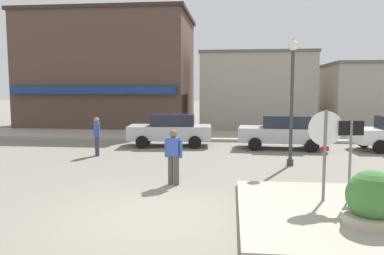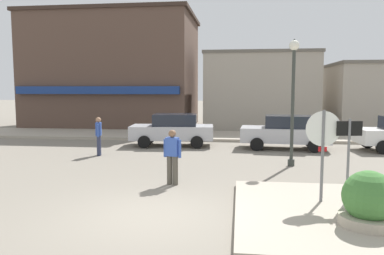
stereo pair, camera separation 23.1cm
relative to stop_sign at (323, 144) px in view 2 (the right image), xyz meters
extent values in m
plane|color=gray|center=(-3.83, -1.08, -1.52)|extent=(160.00, 160.00, 0.00)
cube|color=#A89E8C|center=(-3.83, 12.62, -1.44)|extent=(80.00, 4.00, 0.15)
cylinder|color=slate|center=(0.00, -0.01, -0.37)|extent=(0.07, 0.07, 2.30)
cylinder|color=red|center=(0.00, 0.01, 0.35)|extent=(0.75, 0.12, 0.76)
cylinder|color=white|center=(0.00, 0.00, 0.35)|extent=(0.81, 0.12, 0.82)
cube|color=red|center=(0.00, 0.01, -0.13)|extent=(0.20, 0.04, 0.11)
cylinder|color=slate|center=(0.58, 0.02, -0.47)|extent=(0.06, 0.06, 2.10)
cube|color=black|center=(0.58, 0.03, 0.36)|extent=(0.60, 0.10, 0.34)
cube|color=white|center=(0.58, 0.03, 0.36)|extent=(0.54, 0.08, 0.29)
cube|color=black|center=(0.58, 0.04, 0.36)|extent=(0.34, 0.05, 0.08)
cylinder|color=#ADA38E|center=(0.57, -1.50, -1.34)|extent=(1.10, 1.10, 0.35)
sphere|color=#427A38|center=(0.57, -1.50, -0.79)|extent=(1.00, 1.00, 1.00)
cylinder|color=#333833|center=(-0.04, 4.81, 0.58)|extent=(0.12, 0.12, 4.20)
cylinder|color=#333833|center=(-0.04, 4.81, -1.40)|extent=(0.24, 0.24, 0.24)
sphere|color=white|center=(-0.04, 4.81, 2.79)|extent=(0.36, 0.36, 0.36)
cone|color=#333833|center=(-0.04, 4.81, 2.94)|extent=(0.32, 0.32, 0.18)
cube|color=#B7B7BC|center=(-5.19, 9.05, -0.85)|extent=(4.13, 2.03, 0.66)
cube|color=#1E232D|center=(-5.04, 9.06, -0.24)|extent=(2.19, 1.56, 0.56)
cylinder|color=black|center=(-6.35, 8.10, -1.22)|extent=(0.61, 0.23, 0.60)
cylinder|color=black|center=(-6.49, 9.79, -1.22)|extent=(0.61, 0.23, 0.60)
cylinder|color=black|center=(-3.88, 8.30, -1.22)|extent=(0.61, 0.23, 0.60)
cylinder|color=black|center=(-4.02, 10.00, -1.22)|extent=(0.61, 0.23, 0.60)
cube|color=#B7B7BC|center=(0.18, 8.74, -0.85)|extent=(4.11, 1.99, 0.66)
cube|color=#1E232D|center=(0.33, 8.72, -0.24)|extent=(2.18, 1.54, 0.56)
cylinder|color=black|center=(-1.12, 7.98, -1.22)|extent=(0.61, 0.22, 0.60)
cylinder|color=black|center=(-1.00, 9.67, -1.22)|extent=(0.61, 0.22, 0.60)
cylinder|color=black|center=(1.35, 7.80, -1.22)|extent=(0.61, 0.22, 0.60)
cylinder|color=black|center=(1.48, 9.49, -1.22)|extent=(0.61, 0.22, 0.60)
cylinder|color=black|center=(4.20, 7.80, -1.22)|extent=(0.61, 0.21, 0.60)
cylinder|color=black|center=(4.10, 9.49, -1.22)|extent=(0.61, 0.21, 0.60)
cylinder|color=#2D334C|center=(-7.72, 5.90, -1.09)|extent=(0.16, 0.16, 0.85)
cylinder|color=#2D334C|center=(-7.77, 6.08, -1.09)|extent=(0.16, 0.16, 0.85)
cube|color=#3351A8|center=(-7.75, 5.99, -0.40)|extent=(0.31, 0.41, 0.54)
sphere|color=#9E7051|center=(-7.75, 5.99, -0.02)|extent=(0.22, 0.22, 0.22)
cylinder|color=#3351A8|center=(-7.69, 5.77, -0.45)|extent=(0.11, 0.11, 0.52)
cylinder|color=#3351A8|center=(-7.81, 6.21, -0.45)|extent=(0.11, 0.11, 0.52)
cylinder|color=#4C473D|center=(-3.75, 1.62, -1.09)|extent=(0.16, 0.16, 0.85)
cylinder|color=#4C473D|center=(-3.93, 1.66, -1.09)|extent=(0.16, 0.16, 0.85)
cube|color=#3351A8|center=(-3.84, 1.64, -0.40)|extent=(0.40, 0.30, 0.54)
sphere|color=brown|center=(-3.84, 1.64, -0.02)|extent=(0.22, 0.22, 0.22)
cylinder|color=#3351A8|center=(-3.62, 1.59, -0.45)|extent=(0.11, 0.11, 0.52)
cylinder|color=#3351A8|center=(-4.06, 1.70, -0.45)|extent=(0.11, 0.11, 0.52)
cube|color=brown|center=(-11.15, 18.47, 2.44)|extent=(11.53, 7.72, 7.91)
cube|color=navy|center=(-11.15, 14.47, 1.18)|extent=(10.96, 0.40, 0.50)
cube|color=#352721|center=(-11.15, 18.47, 6.51)|extent=(11.88, 7.95, 0.24)
cube|color=#9E9384|center=(-0.53, 17.87, 1.02)|extent=(7.48, 5.20, 5.07)
cube|color=#5E584F|center=(-0.53, 17.87, 3.65)|extent=(7.63, 5.31, 0.20)
cube|color=#9E9384|center=(7.01, 18.58, 0.64)|extent=(5.46, 7.55, 4.30)
cube|color=#5E584F|center=(7.01, 18.58, 2.89)|extent=(5.57, 7.70, 0.20)
camera|label=1|loc=(-2.17, -8.92, 1.27)|focal=35.00mm
camera|label=2|loc=(-1.94, -8.89, 1.27)|focal=35.00mm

